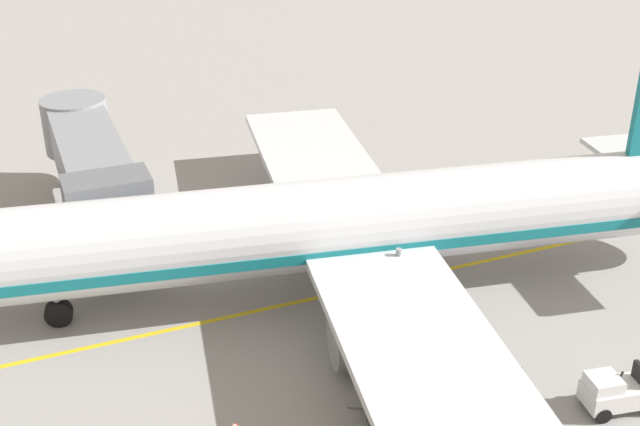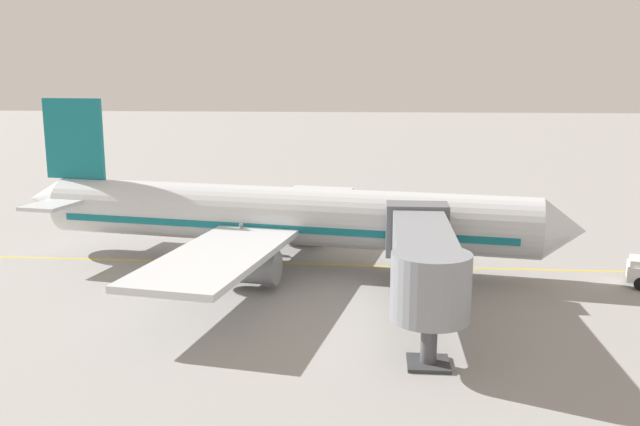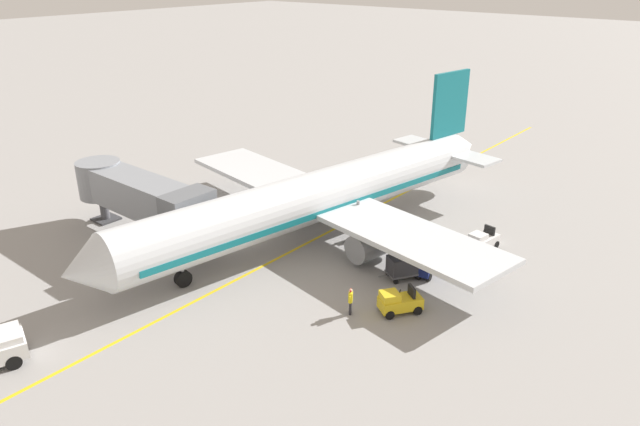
{
  "view_description": "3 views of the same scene",
  "coord_description": "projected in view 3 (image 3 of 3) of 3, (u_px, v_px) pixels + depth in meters",
  "views": [
    {
      "loc": [
        -27.12,
        13.2,
        18.55
      ],
      "look_at": [
        2.03,
        1.37,
        2.86
      ],
      "focal_mm": 46.14,
      "sensor_mm": 36.0,
      "label": 1
    },
    {
      "loc": [
        42.41,
        7.55,
        12.0
      ],
      "look_at": [
        -1.64,
        3.73,
        3.12
      ],
      "focal_mm": 37.9,
      "sensor_mm": 36.0,
      "label": 2
    },
    {
      "loc": [
        -25.82,
        32.44,
        19.21
      ],
      "look_at": [
        -1.0,
        2.47,
        2.6
      ],
      "focal_mm": 33.34,
      "sensor_mm": 36.0,
      "label": 3
    }
  ],
  "objects": [
    {
      "name": "parked_airliner",
      "position": [
        320.0,
        197.0,
        43.61
      ],
      "size": [
        30.45,
        37.25,
        10.63
      ],
      "color": "silver",
      "rests_on": "ground"
    },
    {
      "name": "baggage_tug_lead",
      "position": [
        482.0,
        240.0,
        42.49
      ],
      "size": [
        1.63,
        2.66,
        1.62
      ],
      "color": "silver",
      "rests_on": "ground"
    },
    {
      "name": "baggage_tug_trailing",
      "position": [
        426.0,
        264.0,
        39.22
      ],
      "size": [
        1.6,
        2.65,
        1.62
      ],
      "color": "navy",
      "rests_on": "ground"
    },
    {
      "name": "baggage_tug_spare",
      "position": [
        399.0,
        302.0,
        34.88
      ],
      "size": [
        2.4,
        2.74,
        1.62
      ],
      "color": "gold",
      "rests_on": "ground"
    },
    {
      "name": "jet_bridge",
      "position": [
        139.0,
        195.0,
        43.28
      ],
      "size": [
        13.5,
        3.5,
        4.98
      ],
      "color": "gray",
      "rests_on": "ground"
    },
    {
      "name": "ground_plane",
      "position": [
        330.0,
        231.0,
        45.67
      ],
      "size": [
        400.0,
        400.0,
        0.0
      ],
      "primitive_type": "plane",
      "color": "gray"
    },
    {
      "name": "gate_lead_in_line",
      "position": [
        330.0,
        231.0,
        45.67
      ],
      "size": [
        0.24,
        80.0,
        0.01
      ],
      "primitive_type": "cube",
      "color": "gold",
      "rests_on": "ground"
    },
    {
      "name": "baggage_cart_second_in_train",
      "position": [
        436.0,
        252.0,
        40.31
      ],
      "size": [
        2.26,
        2.83,
        1.58
      ],
      "color": "#4C4C51",
      "rests_on": "ground"
    },
    {
      "name": "ground_crew_wing_walker",
      "position": [
        350.0,
        300.0,
        34.61
      ],
      "size": [
        0.45,
        0.66,
        1.69
      ],
      "color": "#232328",
      "rests_on": "ground"
    },
    {
      "name": "baggage_cart_front",
      "position": [
        404.0,
        265.0,
        38.57
      ],
      "size": [
        2.26,
        2.83,
        1.58
      ],
      "color": "#4C4C51",
      "rests_on": "ground"
    }
  ]
}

